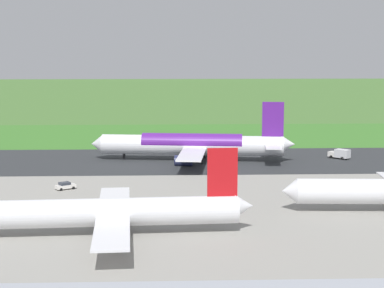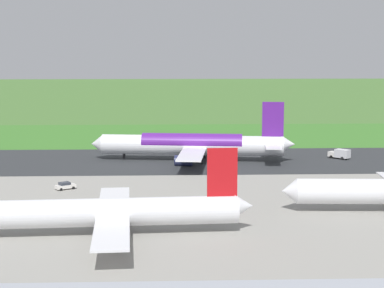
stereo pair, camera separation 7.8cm
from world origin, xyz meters
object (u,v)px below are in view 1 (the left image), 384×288
Objects in this scene: airliner_parked_mid at (109,212)px; traffic_cone_orange at (173,140)px; airliner_main at (193,145)px; service_truck_baggage at (340,154)px; service_car_followme at (65,186)px; no_stopping_sign at (184,136)px.

airliner_parked_mid is 104.59m from traffic_cone_orange.
airliner_main is at bearing 98.21° from traffic_cone_orange.
service_truck_baggage is 76.75m from service_car_followme.
airliner_main is 36.53m from no_stopping_sign.
airliner_main is 12.01× the size of service_car_followme.
airliner_parked_mid reaches higher than service_car_followme.
service_truck_baggage is 54.02m from no_stopping_sign.
service_car_followme is at bearing 49.70° from airliner_main.
airliner_main reaches higher than airliner_parked_mid.
airliner_main is 98.39× the size of traffic_cone_orange.
no_stopping_sign is (-14.70, -104.09, -2.42)m from airliner_parked_mid.
service_truck_baggage reaches higher than no_stopping_sign.
service_car_followme reaches higher than traffic_cone_orange.
airliner_main is at bearing 92.55° from no_stopping_sign.
airliner_parked_mid is 8.45× the size of service_truck_baggage.
no_stopping_sign is at bearing -177.63° from traffic_cone_orange.
airliner_parked_mid is 88.93m from service_truck_baggage.
airliner_main is at bearing 2.04° from service_truck_baggage.
no_stopping_sign is 4.29× the size of traffic_cone_orange.
service_truck_baggage is at bearing -128.95° from airliner_parked_mid.
airliner_parked_mid reaches higher than traffic_cone_orange.
no_stopping_sign is at bearing -40.33° from service_truck_baggage.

